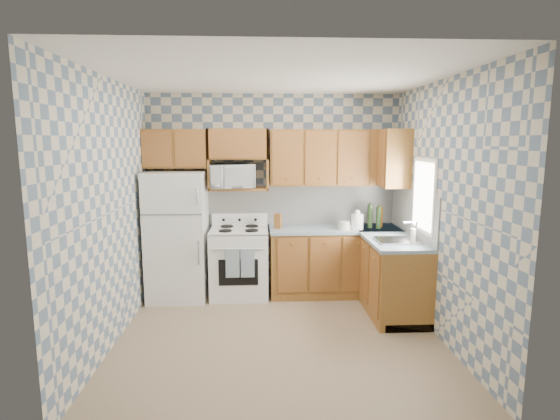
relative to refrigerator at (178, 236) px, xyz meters
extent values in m
plane|color=#897255|center=(1.27, -1.25, -0.84)|extent=(3.40, 3.40, 0.00)
cube|color=slate|center=(1.27, 0.35, 0.51)|extent=(3.40, 0.02, 2.70)
cube|color=slate|center=(2.97, -1.25, 0.51)|extent=(0.02, 3.20, 2.70)
cube|color=white|center=(1.68, 0.34, 0.36)|extent=(2.60, 0.02, 0.56)
cube|color=white|center=(2.96, -0.45, 0.36)|extent=(0.02, 1.60, 0.56)
cube|color=white|center=(0.00, 0.00, 0.00)|extent=(0.75, 0.70, 1.68)
cube|color=white|center=(0.80, 0.03, -0.39)|extent=(0.76, 0.65, 0.90)
cube|color=silver|center=(0.80, 0.03, 0.07)|extent=(0.76, 0.65, 0.02)
cube|color=white|center=(0.80, 0.30, 0.16)|extent=(0.76, 0.08, 0.17)
cube|color=navy|center=(0.73, -0.32, -0.29)|extent=(0.17, 0.02, 0.37)
cube|color=navy|center=(0.92, -0.32, -0.29)|extent=(0.17, 0.02, 0.37)
cube|color=brown|center=(2.10, 0.05, -0.40)|extent=(1.75, 0.60, 0.88)
cube|color=brown|center=(2.67, -0.45, -0.40)|extent=(0.60, 1.60, 0.88)
cube|color=gray|center=(2.10, 0.05, 0.06)|extent=(1.77, 0.63, 0.04)
cube|color=gray|center=(2.67, -0.45, 0.06)|extent=(0.63, 1.60, 0.04)
cube|color=brown|center=(2.10, 0.19, 1.01)|extent=(1.75, 0.33, 0.74)
cube|color=brown|center=(-0.02, 0.19, 1.13)|extent=(0.82, 0.33, 0.50)
cube|color=brown|center=(2.81, 0.00, 1.01)|extent=(0.33, 0.70, 0.74)
cube|color=brown|center=(0.80, 0.19, 0.60)|extent=(0.80, 0.33, 0.03)
imported|color=white|center=(0.70, 0.14, 0.77)|extent=(0.66, 0.53, 0.32)
cube|color=#B7B7BC|center=(2.67, -0.80, 0.09)|extent=(0.48, 0.40, 0.03)
cube|color=white|center=(2.96, -0.80, 0.61)|extent=(0.02, 0.66, 0.86)
cylinder|color=black|center=(2.55, 0.01, 0.24)|extent=(0.07, 0.07, 0.31)
cylinder|color=black|center=(2.65, -0.05, 0.23)|extent=(0.07, 0.07, 0.29)
cylinder|color=#5B3008|center=(2.70, 0.05, 0.22)|extent=(0.07, 0.07, 0.27)
cube|color=brown|center=(1.32, 0.03, 0.18)|extent=(0.12, 0.12, 0.20)
cylinder|color=white|center=(2.36, -0.08, 0.18)|extent=(0.16, 0.16, 0.20)
cylinder|color=beige|center=(2.81, -0.91, 0.17)|extent=(0.06, 0.06, 0.17)
camera|label=1|loc=(1.07, -5.67, 1.22)|focal=28.00mm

